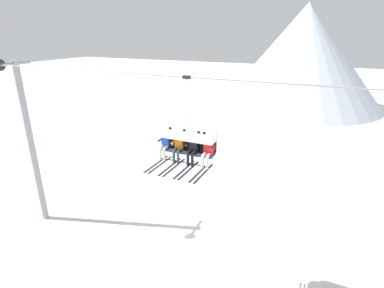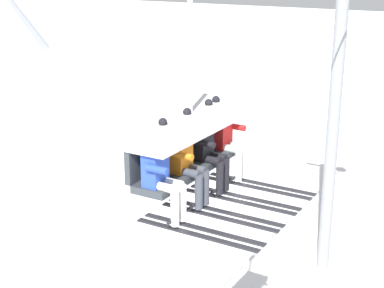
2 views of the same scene
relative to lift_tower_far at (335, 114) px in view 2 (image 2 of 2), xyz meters
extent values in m
cylinder|color=gray|center=(0.00, 0.02, -0.23)|extent=(0.36, 0.36, 9.26)
cube|color=#33383D|center=(-9.37, -0.78, 1.47)|extent=(2.15, 0.48, 0.10)
cube|color=#33383D|center=(-9.37, -0.50, 1.74)|extent=(2.15, 0.08, 0.45)
cube|color=silver|center=(-9.37, -0.72, 2.12)|extent=(2.20, 0.68, 0.30)
cylinder|color=black|center=(-9.37, -1.10, 1.14)|extent=(2.15, 0.04, 0.04)
cylinder|color=silver|center=(-9.37, -0.78, 3.23)|extent=(0.07, 0.07, 1.93)
cube|color=#2847B7|center=(-10.26, -0.80, 1.78)|extent=(0.32, 0.22, 0.52)
sphere|color=silver|center=(-10.26, -0.80, 2.14)|extent=(0.22, 0.22, 0.22)
ellipsoid|color=black|center=(-10.26, -0.91, 2.14)|extent=(0.17, 0.04, 0.08)
cylinder|color=silver|center=(-10.35, -0.97, 1.56)|extent=(0.11, 0.34, 0.11)
cylinder|color=silver|center=(-10.17, -0.97, 1.56)|extent=(0.11, 0.34, 0.11)
cylinder|color=silver|center=(-10.35, -1.14, 1.32)|extent=(0.11, 0.11, 0.48)
cylinder|color=silver|center=(-10.17, -1.14, 1.32)|extent=(0.11, 0.11, 0.48)
cube|color=#232328|center=(-10.35, -1.44, 1.03)|extent=(0.09, 1.70, 0.02)
cube|color=#232328|center=(-10.17, -1.44, 1.03)|extent=(0.09, 1.70, 0.02)
cylinder|color=#2847B7|center=(-10.45, -0.95, 1.82)|extent=(0.09, 0.30, 0.09)
cylinder|color=#2847B7|center=(-10.07, -0.80, 2.13)|extent=(0.09, 0.09, 0.30)
sphere|color=black|center=(-10.07, -0.80, 2.30)|extent=(0.11, 0.11, 0.11)
cube|color=orange|center=(-9.67, -0.80, 1.78)|extent=(0.32, 0.22, 0.52)
sphere|color=#284C93|center=(-9.67, -0.80, 2.14)|extent=(0.22, 0.22, 0.22)
ellipsoid|color=black|center=(-9.67, -0.91, 2.14)|extent=(0.17, 0.04, 0.08)
cylinder|color=#3D424C|center=(-9.76, -0.97, 1.56)|extent=(0.11, 0.34, 0.11)
cylinder|color=#3D424C|center=(-9.58, -0.97, 1.56)|extent=(0.11, 0.34, 0.11)
cylinder|color=#3D424C|center=(-9.76, -1.14, 1.32)|extent=(0.11, 0.11, 0.48)
cylinder|color=#3D424C|center=(-9.58, -1.14, 1.32)|extent=(0.11, 0.11, 0.48)
cube|color=#232328|center=(-9.76, -1.44, 1.03)|extent=(0.09, 1.70, 0.02)
cube|color=#232328|center=(-9.58, -1.44, 1.03)|extent=(0.09, 1.70, 0.02)
cylinder|color=orange|center=(-9.86, -0.95, 1.82)|extent=(0.09, 0.30, 0.09)
cylinder|color=orange|center=(-9.48, -0.80, 2.13)|extent=(0.09, 0.09, 0.30)
sphere|color=black|center=(-9.48, -0.80, 2.30)|extent=(0.11, 0.11, 0.11)
cube|color=black|center=(-9.08, -0.80, 1.78)|extent=(0.32, 0.22, 0.52)
sphere|color=maroon|center=(-9.08, -0.80, 2.14)|extent=(0.22, 0.22, 0.22)
ellipsoid|color=black|center=(-9.08, -0.91, 2.14)|extent=(0.17, 0.04, 0.08)
cylinder|color=black|center=(-9.17, -0.97, 1.56)|extent=(0.11, 0.34, 0.11)
cylinder|color=black|center=(-8.99, -0.97, 1.56)|extent=(0.11, 0.34, 0.11)
cylinder|color=black|center=(-9.17, -1.14, 1.32)|extent=(0.11, 0.11, 0.48)
cylinder|color=black|center=(-8.99, -1.14, 1.32)|extent=(0.11, 0.11, 0.48)
cube|color=#232328|center=(-9.17, -1.44, 1.03)|extent=(0.09, 1.70, 0.02)
cube|color=#232328|center=(-8.99, -1.44, 1.03)|extent=(0.09, 1.70, 0.02)
cylinder|color=black|center=(-9.27, -0.95, 1.82)|extent=(0.09, 0.30, 0.09)
cylinder|color=black|center=(-8.89, -0.80, 2.13)|extent=(0.09, 0.09, 0.30)
sphere|color=black|center=(-8.89, -0.80, 2.30)|extent=(0.11, 0.11, 0.11)
cube|color=red|center=(-8.49, -0.80, 1.78)|extent=(0.32, 0.22, 0.52)
sphere|color=black|center=(-8.49, -0.80, 2.14)|extent=(0.22, 0.22, 0.22)
ellipsoid|color=black|center=(-8.49, -0.91, 2.14)|extent=(0.17, 0.04, 0.08)
cylinder|color=silver|center=(-8.58, -0.97, 1.56)|extent=(0.11, 0.34, 0.11)
cylinder|color=silver|center=(-8.40, -0.97, 1.56)|extent=(0.11, 0.34, 0.11)
cylinder|color=silver|center=(-8.58, -1.14, 1.32)|extent=(0.11, 0.11, 0.48)
cylinder|color=silver|center=(-8.40, -1.14, 1.32)|extent=(0.11, 0.11, 0.48)
cube|color=#232328|center=(-8.58, -1.44, 1.03)|extent=(0.09, 1.70, 0.02)
cube|color=#232328|center=(-8.40, -1.44, 1.03)|extent=(0.09, 1.70, 0.02)
cylinder|color=red|center=(-8.67, -0.80, 2.13)|extent=(0.09, 0.09, 0.30)
sphere|color=black|center=(-8.67, -0.80, 2.30)|extent=(0.11, 0.11, 0.11)
cylinder|color=red|center=(-8.30, -0.95, 1.82)|extent=(0.09, 0.30, 0.09)
camera|label=1|loc=(-4.75, -10.28, 5.70)|focal=28.00mm
camera|label=2|loc=(-15.98, -4.71, 4.28)|focal=55.00mm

